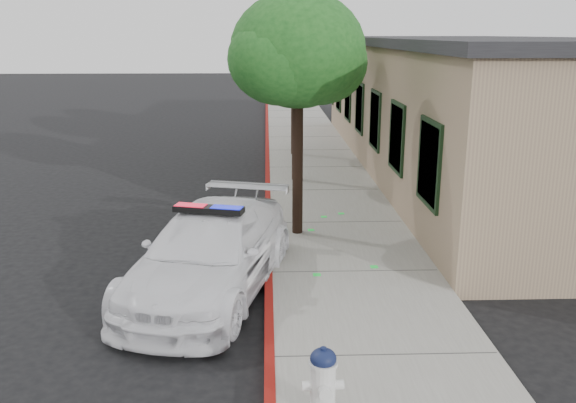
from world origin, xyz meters
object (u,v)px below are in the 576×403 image
Objects in this scene: police_car at (210,253)px; street_tree_near at (299,56)px; street_tree_far at (296,44)px; fire_hydrant at (323,381)px; clapboard_building at (473,105)px; street_tree_mid at (296,40)px.

street_tree_near is (1.65, 2.76, 3.20)m from police_car.
fire_hydrant is at bearing -91.53° from street_tree_far.
street_tree_mid reaches higher than clapboard_building.
fire_hydrant is (-6.03, -13.30, -1.55)m from clapboard_building.
street_tree_near reaches higher than fire_hydrant.
fire_hydrant is 0.16× the size of street_tree_far.
street_tree_mid is at bearing 86.09° from fire_hydrant.
clapboard_building reaches higher than fire_hydrant.
street_tree_near is at bearing 86.84° from fire_hydrant.
police_car is 0.99× the size of street_tree_mid.
street_tree_near is (0.05, 6.58, 3.35)m from fire_hydrant.
clapboard_building is at bearing 16.40° from street_tree_mid.
police_car is (-7.63, -9.48, -1.40)m from clapboard_building.
clapboard_building is 12.25m from police_car.
street_tree_far is at bearing 158.52° from clapboard_building.
street_tree_far is at bearing 87.67° from street_tree_near.
street_tree_far is at bearing 85.75° from fire_hydrant.
fire_hydrant is at bearing -114.40° from clapboard_building.
clapboard_building is 9.18m from street_tree_near.
fire_hydrant is at bearing -90.44° from street_tree_near.
street_tree_mid reaches higher than fire_hydrant.
police_car is 12.31m from street_tree_far.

